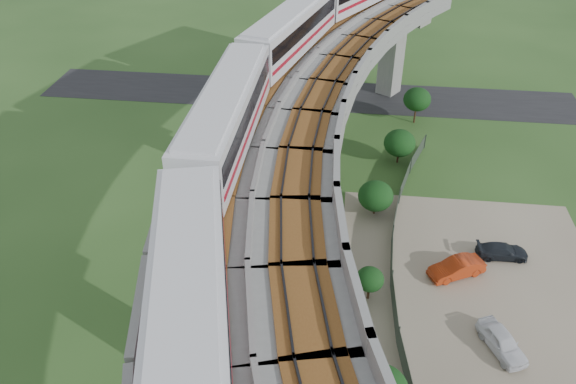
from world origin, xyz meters
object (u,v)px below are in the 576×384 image
car_red (457,268)px  metro_train (290,73)px  car_dark (502,251)px  car_white (502,342)px

car_red → metro_train: bearing=-139.8°
metro_train → car_dark: bearing=-10.2°
metro_train → car_white: bearing=-39.1°
metro_train → car_white: (14.14, -11.49, -11.62)m
car_white → car_red: 6.57m
car_red → car_dark: size_ratio=1.09×
car_dark → car_white: bearing=166.0°
metro_train → car_dark: size_ratio=16.54×
car_white → car_dark: size_ratio=1.03×
car_white → car_dark: car_white is taller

